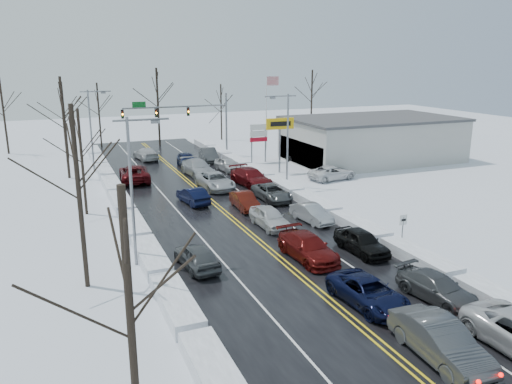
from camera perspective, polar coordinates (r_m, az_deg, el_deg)
name	(u,v)px	position (r m, az deg, el deg)	size (l,w,h in m)	color
ground	(243,227)	(37.31, -1.53, -4.08)	(160.00, 160.00, 0.00)	silver
road_surface	(234,220)	(39.09, -2.58, -3.18)	(14.00, 84.00, 0.01)	black
snow_bank_left	(135,232)	(37.35, -13.64, -4.49)	(1.51, 72.00, 0.77)	white
snow_bank_right	(319,209)	(42.15, 7.18, -1.94)	(1.51, 72.00, 0.77)	white
traffic_signal_mast	(188,115)	(63.38, -7.79, 8.76)	(13.28, 0.39, 8.00)	slate
tires_plus_sign	(280,127)	(54.59, 2.76, 7.38)	(3.20, 0.34, 6.00)	slate
used_vehicles_sign	(259,135)	(60.26, 0.30, 6.51)	(2.20, 0.22, 4.65)	slate
speed_limit_sign	(403,225)	(34.13, 16.44, -3.66)	(0.55, 0.09, 2.35)	slate
flagpole	(268,106)	(69.08, 1.33, 9.76)	(1.87, 1.20, 10.00)	silver
dealership_building	(372,139)	(63.42, 13.10, 5.94)	(20.40, 12.40, 5.30)	#ABACA7
streetlight_ne	(286,133)	(48.25, 3.42, 6.76)	(3.20, 0.25, 9.00)	slate
streetlight_sw	(134,180)	(30.07, -13.73, 1.35)	(3.20, 0.25, 9.00)	slate
streetlight_nw	(92,124)	(57.54, -18.20, 7.37)	(3.20, 0.25, 9.00)	slate
tree_left_a	(128,280)	(14.32, -14.46, -9.76)	(3.60, 3.60, 9.00)	#2D231C
tree_left_b	(76,162)	(27.48, -19.88, 3.20)	(4.00, 4.00, 10.00)	#2D231C
tree_left_c	(80,141)	(41.49, -19.45, 5.47)	(3.40, 3.40, 8.50)	#2D231C
tree_left_d	(63,108)	(55.20, -21.23, 8.94)	(4.20, 4.20, 10.50)	#2D231C
tree_left_e	(63,105)	(67.22, -21.16, 9.24)	(3.80, 3.80, 9.50)	#2D231C
tree_far_a	(2,100)	(73.36, -27.03, 9.30)	(4.00, 4.00, 10.00)	#2D231C
tree_far_b	(98,102)	(74.49, -17.59, 9.74)	(3.60, 3.60, 9.00)	#2D231C
tree_far_c	(157,92)	(73.56, -11.21, 11.18)	(4.40, 4.40, 11.00)	#2D231C
tree_far_d	(221,101)	(77.71, -4.02, 10.32)	(3.40, 3.40, 8.50)	#2D231C
tree_far_e	(312,89)	(84.49, 6.41, 11.58)	(4.20, 4.20, 10.50)	#2D231C
queued_car_1	(438,359)	(23.35, 20.11, -17.45)	(1.78, 5.10, 1.68)	#404245
queued_car_2	(368,305)	(26.79, 12.64, -12.44)	(2.31, 5.00, 1.39)	black
queued_car_3	(308,259)	(31.84, 5.91, -7.59)	(2.16, 5.30, 1.54)	#550C0B
queued_car_4	(269,227)	(37.42, 1.55, -4.02)	(1.81, 4.49, 1.53)	silver
queued_car_5	(245,209)	(41.93, -1.30, -1.92)	(1.47, 4.21, 1.39)	#471009
queued_car_6	(215,189)	(48.52, -4.66, 0.38)	(2.61, 5.65, 1.57)	#ACAFB5
queued_car_7	(198,175)	(54.25, -6.63, 1.89)	(2.37, 5.83, 1.69)	#9C9EA3
queued_car_8	(187,167)	(58.86, -7.88, 2.88)	(1.94, 4.83, 1.65)	black
queued_car_11	(436,300)	(28.26, 19.86, -11.50)	(1.91, 4.71, 1.37)	#3D3F42
queued_car_12	(361,253)	(33.34, 11.90, -6.78)	(1.81, 4.49, 1.53)	black
queued_car_13	(311,222)	(38.82, 6.34, -3.40)	(1.44, 4.14, 1.36)	#979A9F
queued_car_14	(272,200)	(44.52, 1.83, -0.91)	(2.30, 4.98, 1.38)	#424547
queued_car_15	(251,185)	(49.59, -0.59, 0.75)	(2.37, 5.83, 1.69)	#530B0E
queued_car_16	(228,171)	(56.16, -3.22, 2.42)	(1.77, 4.41, 1.50)	#BCBCBE
queued_car_17	(209,161)	(61.67, -5.41, 3.51)	(1.72, 4.93, 1.62)	#383A3D
oncoming_car_0	(193,203)	(43.78, -7.18, -1.30)	(1.51, 4.33, 1.43)	black
oncoming_car_1	(135,181)	(52.78, -13.68, 1.20)	(2.84, 6.15, 1.71)	#4C0A0E
oncoming_car_2	(146,160)	(63.94, -12.44, 3.63)	(2.10, 5.16, 1.50)	silver
oncoming_car_3	(197,268)	(30.58, -6.76, -8.59)	(1.75, 4.36, 1.48)	#46494C
parked_car_0	(332,179)	(52.69, 8.70, 1.43)	(2.40, 5.20, 1.44)	white
parked_car_1	(327,167)	(58.97, 8.07, 2.90)	(2.16, 5.31, 1.54)	#45484B
parked_car_2	(290,160)	(62.63, 3.93, 3.71)	(1.72, 4.28, 1.46)	black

